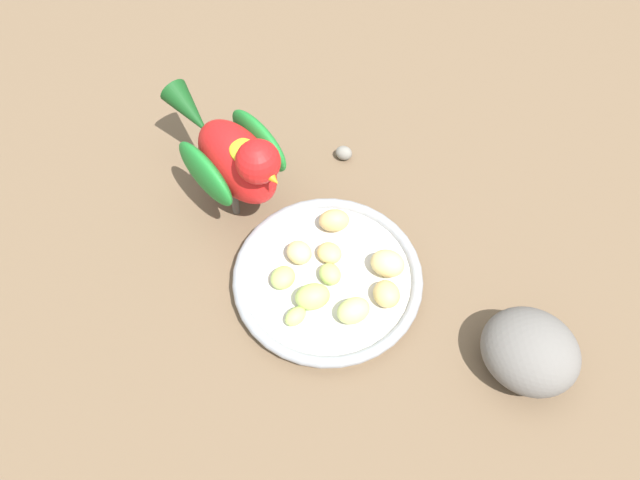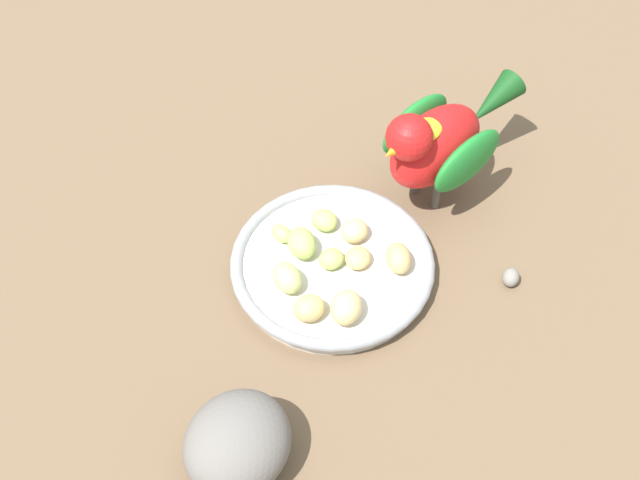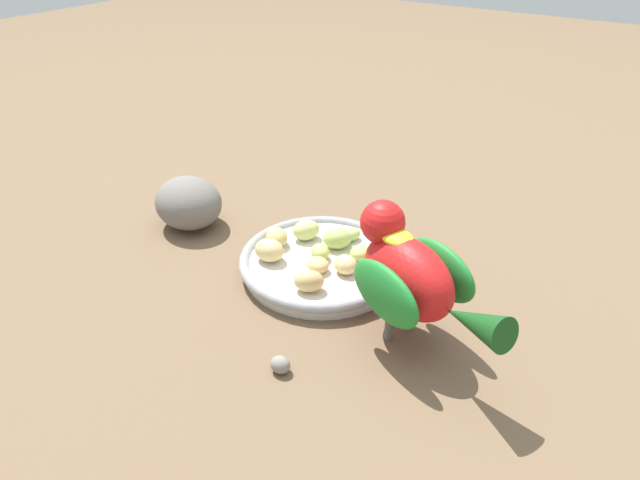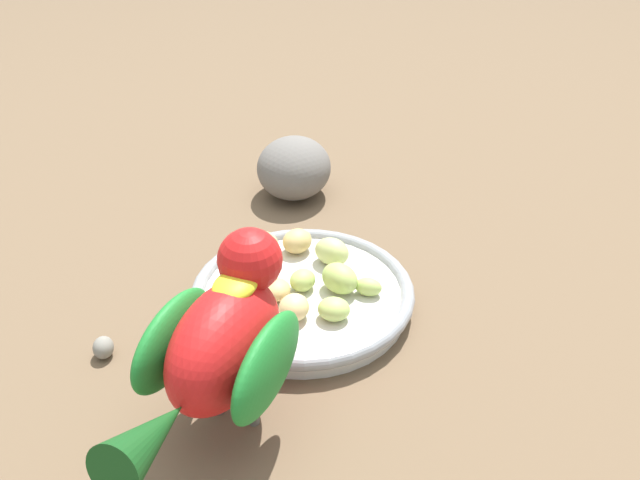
% 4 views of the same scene
% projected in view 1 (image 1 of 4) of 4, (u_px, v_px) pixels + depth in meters
% --- Properties ---
extents(ground_plane, '(4.00, 4.00, 0.00)m').
position_uv_depth(ground_plane, '(330.00, 301.00, 0.75)').
color(ground_plane, brown).
extents(feeding_bowl, '(0.22, 0.22, 0.03)m').
position_uv_depth(feeding_bowl, '(328.00, 279.00, 0.75)').
color(feeding_bowl, beige).
rests_on(feeding_bowl, ground_plane).
extents(apple_piece_0, '(0.04, 0.04, 0.02)m').
position_uv_depth(apple_piece_0, '(299.00, 252.00, 0.75)').
color(apple_piece_0, '#E5C67F').
rests_on(apple_piece_0, feeding_bowl).
extents(apple_piece_1, '(0.03, 0.04, 0.02)m').
position_uv_depth(apple_piece_1, '(330.00, 274.00, 0.74)').
color(apple_piece_1, '#B2CC66').
rests_on(apple_piece_1, feeding_bowl).
extents(apple_piece_2, '(0.05, 0.05, 0.03)m').
position_uv_depth(apple_piece_2, '(353.00, 311.00, 0.71)').
color(apple_piece_2, '#C6D17A').
rests_on(apple_piece_2, feeding_bowl).
extents(apple_piece_3, '(0.05, 0.05, 0.03)m').
position_uv_depth(apple_piece_3, '(313.00, 297.00, 0.72)').
color(apple_piece_3, '#B2CC66').
rests_on(apple_piece_3, feeding_bowl).
extents(apple_piece_4, '(0.04, 0.04, 0.03)m').
position_uv_depth(apple_piece_4, '(387.00, 294.00, 0.72)').
color(apple_piece_4, tan).
rests_on(apple_piece_4, feeding_bowl).
extents(apple_piece_5, '(0.04, 0.03, 0.02)m').
position_uv_depth(apple_piece_5, '(283.00, 278.00, 0.73)').
color(apple_piece_5, '#B2CC66').
rests_on(apple_piece_5, feeding_bowl).
extents(apple_piece_6, '(0.03, 0.03, 0.02)m').
position_uv_depth(apple_piece_6, '(329.00, 253.00, 0.75)').
color(apple_piece_6, tan).
rests_on(apple_piece_6, feeding_bowl).
extents(apple_piece_7, '(0.04, 0.05, 0.03)m').
position_uv_depth(apple_piece_7, '(334.00, 220.00, 0.77)').
color(apple_piece_7, tan).
rests_on(apple_piece_7, feeding_bowl).
extents(apple_piece_8, '(0.03, 0.03, 0.02)m').
position_uv_depth(apple_piece_8, '(295.00, 316.00, 0.71)').
color(apple_piece_8, '#B2CC66').
rests_on(apple_piece_8, feeding_bowl).
extents(apple_piece_9, '(0.04, 0.04, 0.03)m').
position_uv_depth(apple_piece_9, '(388.00, 263.00, 0.74)').
color(apple_piece_9, '#E5C67F').
rests_on(apple_piece_9, feeding_bowl).
extents(parrot, '(0.13, 0.21, 0.15)m').
position_uv_depth(parrot, '(234.00, 157.00, 0.75)').
color(parrot, '#59544C').
rests_on(parrot, ground_plane).
extents(rock_large, '(0.11, 0.12, 0.08)m').
position_uv_depth(rock_large, '(530.00, 351.00, 0.68)').
color(rock_large, slate).
rests_on(rock_large, ground_plane).
extents(pebble_0, '(0.02, 0.02, 0.02)m').
position_uv_depth(pebble_0, '(344.00, 153.00, 0.85)').
color(pebble_0, gray).
rests_on(pebble_0, ground_plane).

